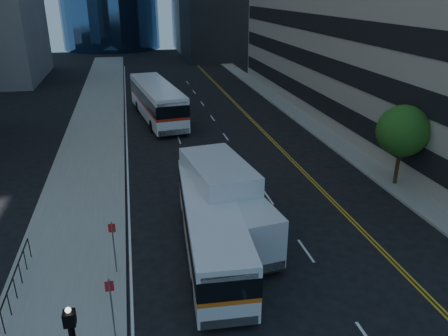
# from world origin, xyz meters

# --- Properties ---
(ground) EXTENTS (160.00, 160.00, 0.00)m
(ground) POSITION_xyz_m (0.00, 0.00, 0.00)
(ground) COLOR black
(ground) RESTS_ON ground
(sidewalk_west) EXTENTS (5.00, 90.00, 0.15)m
(sidewalk_west) POSITION_xyz_m (-10.50, 25.00, 0.07)
(sidewalk_west) COLOR gray
(sidewalk_west) RESTS_ON ground
(sidewalk_east) EXTENTS (2.00, 90.00, 0.15)m
(sidewalk_east) POSITION_xyz_m (9.00, 25.00, 0.07)
(sidewalk_east) COLOR gray
(sidewalk_east) RESTS_ON ground
(street_tree) EXTENTS (3.20, 3.20, 5.10)m
(street_tree) POSITION_xyz_m (9.00, 8.00, 3.64)
(street_tree) COLOR #332114
(street_tree) RESTS_ON sidewalk_east
(bus_front) EXTENTS (3.01, 10.90, 2.78)m
(bus_front) POSITION_xyz_m (-4.00, 2.79, 1.52)
(bus_front) COLOR silver
(bus_front) RESTS_ON ground
(bus_rear) EXTENTS (4.62, 13.44, 3.40)m
(bus_rear) POSITION_xyz_m (-4.76, 26.75, 1.85)
(bus_rear) COLOR white
(bus_rear) RESTS_ON ground
(box_truck) EXTENTS (3.68, 8.04, 3.71)m
(box_truck) POSITION_xyz_m (-3.02, 4.07, 1.96)
(box_truck) COLOR silver
(box_truck) RESTS_ON ground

